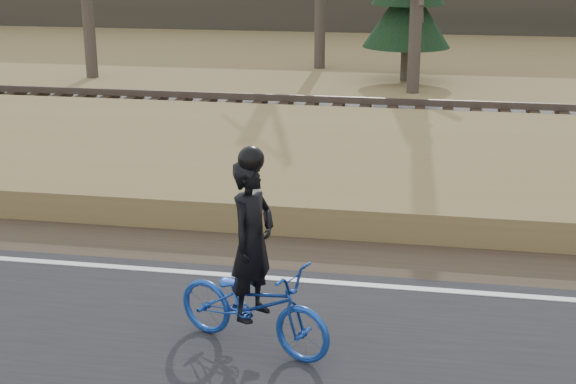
# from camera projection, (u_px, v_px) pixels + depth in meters

# --- Properties ---
(cyclist) EXTENTS (1.90, 1.23, 2.13)m
(cyclist) POSITION_uv_depth(u_px,v_px,m) (253.00, 286.00, 8.08)
(cyclist) COLOR #163D9A
(cyclist) RESTS_ON road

